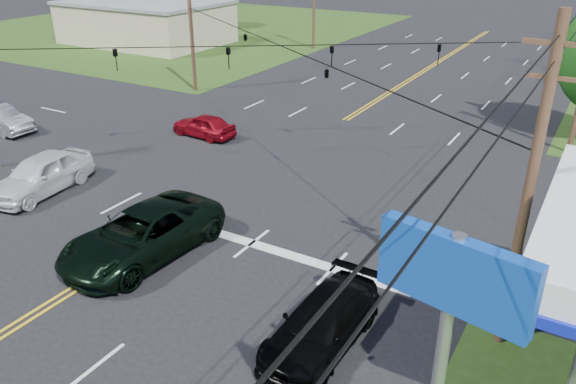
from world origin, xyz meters
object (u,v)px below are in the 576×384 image
Objects in this scene: suv_black at (322,324)px; pole_nw at (191,24)px; polesign_se at (445,336)px; pole_se at (529,191)px; pickup_white at (41,174)px; retail_nw at (146,23)px; pickup_dkgreen at (143,234)px.

pole_nw is at bearing 137.40° from suv_black.
pole_nw reaches higher than polesign_se.
pole_se is 1.92× the size of suv_black.
pickup_white is at bearing 158.48° from polesign_se.
suv_black is 0.66× the size of polesign_se.
polesign_se reaches higher than retail_nw.
pickup_white is 0.70× the size of polesign_se.
pole_se reaches higher than pickup_white.
pickup_dkgreen is at bearing 153.27° from polesign_se.
pickup_dkgreen is at bearing -55.61° from pole_nw.
pole_se reaches higher than pickup_dkgreen.
retail_nw is 2.46× the size of pickup_dkgreen.
retail_nw is 3.05× the size of pickup_white.
pickup_white is (22.48, -30.93, -1.11)m from retail_nw.
pole_se is 1.26× the size of polesign_se.
retail_nw is 44.75m from pickup_dkgreen.
pole_nw is (17.00, -13.00, 2.92)m from retail_nw.
pickup_dkgreen is 8.22m from pickup_white.
pickup_white is at bearing -73.00° from pole_nw.
retail_nw is 38.25m from pickup_white.
retail_nw is 51.24m from suv_black.
retail_nw reaches higher than suv_black.
polesign_se is (0.00, -8.02, 0.96)m from pole_se.
retail_nw is 3.23× the size of suv_black.
pole_nw reaches higher than pickup_dkgreen.
pole_se is 1.81× the size of pickup_white.
pole_nw is at bearing 100.98° from pickup_white.
pole_se is 13.24m from pickup_dkgreen.
polesign_se is (26.00, -26.02, 0.96)m from pole_nw.
pickup_dkgreen is 8.07m from suv_black.
retail_nw is at bearing 144.21° from pole_se.
pickup_white is at bearing -53.99° from retail_nw.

